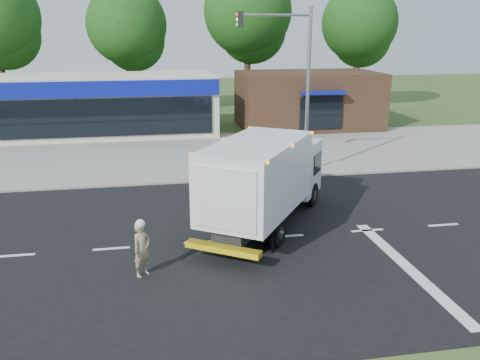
% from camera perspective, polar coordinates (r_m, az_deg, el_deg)
% --- Properties ---
extents(ground, '(120.00, 120.00, 0.00)m').
position_cam_1_polar(ground, '(17.99, 5.26, -6.34)').
color(ground, '#385123').
rests_on(ground, ground).
extents(road_asphalt, '(60.00, 14.00, 0.02)m').
position_cam_1_polar(road_asphalt, '(17.99, 5.26, -6.33)').
color(road_asphalt, black).
rests_on(road_asphalt, ground).
extents(sidewalk, '(60.00, 2.40, 0.12)m').
position_cam_1_polar(sidewalk, '(25.53, 0.43, 0.85)').
color(sidewalk, gray).
rests_on(sidewalk, ground).
extents(parking_apron, '(60.00, 9.00, 0.02)m').
position_cam_1_polar(parking_apron, '(31.08, -1.53, 3.62)').
color(parking_apron, gray).
rests_on(parking_apron, ground).
extents(lane_markings, '(55.20, 7.00, 0.01)m').
position_cam_1_polar(lane_markings, '(17.21, 10.83, -7.62)').
color(lane_markings, silver).
rests_on(lane_markings, road_asphalt).
extents(ems_box_truck, '(6.13, 7.60, 3.36)m').
position_cam_1_polar(ems_box_truck, '(18.24, 2.85, 0.49)').
color(ems_box_truck, black).
rests_on(ems_box_truck, ground).
extents(emergency_worker, '(0.71, 0.70, 1.76)m').
position_cam_1_polar(emergency_worker, '(15.18, -10.99, -7.52)').
color(emergency_worker, tan).
rests_on(emergency_worker, ground).
extents(retail_strip_mall, '(18.00, 6.20, 4.00)m').
position_cam_1_polar(retail_strip_mall, '(36.50, -17.28, 8.03)').
color(retail_strip_mall, beige).
rests_on(retail_strip_mall, ground).
extents(brown_storefront, '(10.00, 6.70, 4.00)m').
position_cam_1_polar(brown_storefront, '(38.06, 7.65, 8.93)').
color(brown_storefront, '#382316').
rests_on(brown_storefront, ground).
extents(traffic_signal_pole, '(3.51, 0.25, 8.00)m').
position_cam_1_polar(traffic_signal_pole, '(24.62, 6.23, 11.69)').
color(traffic_signal_pole, gray).
rests_on(traffic_signal_pole, ground).
extents(background_trees, '(36.77, 7.39, 12.10)m').
position_cam_1_polar(background_trees, '(44.27, -5.64, 17.04)').
color(background_trees, '#332114').
rests_on(background_trees, ground).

